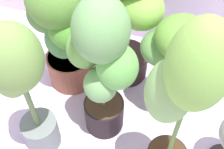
# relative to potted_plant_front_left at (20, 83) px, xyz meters

# --- Properties ---
(ground_plane) EXTENTS (8.00, 8.00, 0.00)m
(ground_plane) POSITION_rel_potted_plant_front_left_xyz_m (0.34, 0.10, -0.52)
(ground_plane) COLOR silver
(ground_plane) RESTS_ON ground
(potted_plant_front_left) EXTENTS (0.35, 0.32, 0.85)m
(potted_plant_front_left) POSITION_rel_potted_plant_front_left_xyz_m (0.00, 0.00, 0.00)
(potted_plant_front_left) COLOR slate
(potted_plant_front_left) RESTS_ON ground
(potted_plant_back_left) EXTENTS (0.48, 0.46, 0.79)m
(potted_plant_back_left) POSITION_rel_potted_plant_front_left_xyz_m (0.00, 0.44, -0.05)
(potted_plant_back_left) COLOR #94523C
(potted_plant_back_left) RESTS_ON ground
(potted_plant_back_right) EXTENTS (0.44, 0.37, 0.66)m
(potted_plant_back_right) POSITION_rel_potted_plant_front_left_xyz_m (0.60, 0.44, -0.12)
(potted_plant_back_right) COLOR slate
(potted_plant_back_right) RESTS_ON ground
(potted_plant_back_center) EXTENTS (0.46, 0.35, 0.93)m
(potted_plant_back_center) POSITION_rel_potted_plant_front_left_xyz_m (0.30, 0.61, 0.01)
(potted_plant_back_center) COLOR #32201E
(potted_plant_back_center) RESTS_ON ground
(potted_plant_front_right) EXTENTS (0.33, 0.30, 1.02)m
(potted_plant_front_right) POSITION_rel_potted_plant_front_left_xyz_m (0.65, 0.03, 0.09)
(potted_plant_front_right) COLOR black
(potted_plant_front_right) RESTS_ON ground
(potted_plant_center) EXTENTS (0.38, 0.30, 0.88)m
(potted_plant_center) POSITION_rel_potted_plant_front_left_xyz_m (0.30, 0.20, -0.01)
(potted_plant_center) COLOR black
(potted_plant_center) RESTS_ON ground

